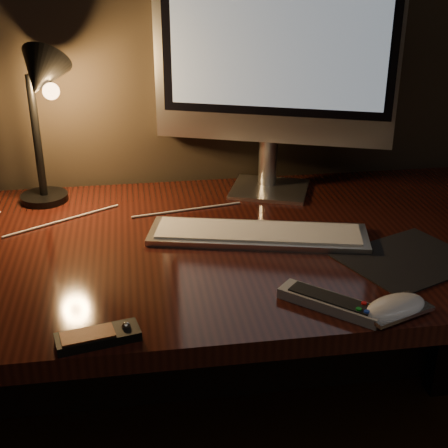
{
  "coord_description": "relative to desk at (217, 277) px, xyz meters",
  "views": [
    {
      "loc": [
        -0.18,
        0.68,
        1.32
      ],
      "look_at": [
        -0.01,
        1.73,
        0.84
      ],
      "focal_mm": 50.0,
      "sensor_mm": 36.0,
      "label": 1
    }
  ],
  "objects": [
    {
      "name": "desk",
      "position": [
        0.0,
        0.0,
        0.0
      ],
      "size": [
        1.6,
        0.75,
        0.75
      ],
      "color": "black",
      "rests_on": "ground"
    },
    {
      "name": "monitor",
      "position": [
        0.16,
        0.19,
        0.49
      ],
      "size": [
        0.55,
        0.24,
        0.6
      ],
      "rotation": [
        0.0,
        0.0,
        -0.36
      ],
      "color": "silver",
      "rests_on": "desk"
    },
    {
      "name": "keyboard",
      "position": [
        0.08,
        -0.07,
        0.14
      ],
      "size": [
        0.48,
        0.24,
        0.02
      ],
      "primitive_type": "cube",
      "rotation": [
        0.0,
        0.0,
        -0.24
      ],
      "color": "silver",
      "rests_on": "desk"
    },
    {
      "name": "mousepad",
      "position": [
        0.35,
        -0.22,
        0.13
      ],
      "size": [
        0.3,
        0.28,
        0.0
      ],
      "primitive_type": "cube",
      "rotation": [
        0.0,
        0.0,
        0.39
      ],
      "color": "black",
      "rests_on": "desk"
    },
    {
      "name": "mouse",
      "position": [
        0.25,
        -0.41,
        0.14
      ],
      "size": [
        0.14,
        0.1,
        0.02
      ],
      "primitive_type": "ellipsoid",
      "rotation": [
        0.0,
        0.0,
        0.36
      ],
      "color": "white",
      "rests_on": "desk"
    },
    {
      "name": "media_remote",
      "position": [
        -0.25,
        -0.41,
        0.14
      ],
      "size": [
        0.14,
        0.07,
        0.02
      ],
      "rotation": [
        0.0,
        0.0,
        0.21
      ],
      "color": "black",
      "rests_on": "desk"
    },
    {
      "name": "tv_remote",
      "position": [
        0.15,
        -0.37,
        0.14
      ],
      "size": [
        0.17,
        0.16,
        0.02
      ],
      "rotation": [
        0.0,
        0.0,
        -0.75
      ],
      "color": "#97999D",
      "rests_on": "desk"
    },
    {
      "name": "desk_lamp",
      "position": [
        -0.37,
        0.18,
        0.39
      ],
      "size": [
        0.18,
        0.19,
        0.38
      ],
      "rotation": [
        0.0,
        0.0,
        0.07
      ],
      "color": "black",
      "rests_on": "desk"
    },
    {
      "name": "cable",
      "position": [
        -0.2,
        0.08,
        0.13
      ],
      "size": [
        0.52,
        0.18,
        0.0
      ],
      "primitive_type": "cylinder",
      "rotation": [
        0.0,
        1.57,
        0.32
      ],
      "color": "white",
      "rests_on": "desk"
    }
  ]
}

